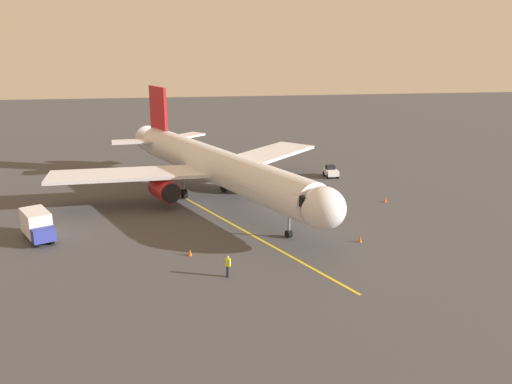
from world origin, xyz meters
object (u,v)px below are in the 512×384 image
Objects in this scene: airplane at (215,166)px; ground_crew_marshaller at (228,266)px; safety_cone_wing_port at (190,252)px; safety_cone_nose_left at (360,239)px; box_truck_near_nose at (38,225)px; ground_crew_wing_walker at (314,196)px; safety_cone_nose_right at (385,200)px; tug_portside at (331,172)px.

ground_crew_marshaller is at bearing 88.28° from airplane.
ground_crew_marshaller is 3.11× the size of safety_cone_wing_port.
safety_cone_nose_left is (-12.38, -5.47, -0.61)m from ground_crew_marshaller.
ground_crew_marshaller is 3.11× the size of safety_cone_nose_left.
safety_cone_wing_port is at bearing 156.81° from box_truck_near_nose.
safety_cone_nose_right is (-8.02, 0.43, -0.61)m from ground_crew_wing_walker.
safety_cone_wing_port is (13.90, 12.54, -0.61)m from ground_crew_wing_walker.
box_truck_near_nose is at bearing -23.19° from safety_cone_wing_port.
ground_crew_marshaller is at bearing 23.81° from safety_cone_nose_left.
ground_crew_marshaller is 5.40m from safety_cone_wing_port.
safety_cone_nose_left is at bearing -156.19° from ground_crew_marshaller.
ground_crew_wing_walker is 0.34× the size of box_truck_near_nose.
ground_crew_marshaller is at bearing 56.95° from ground_crew_wing_walker.
airplane reaches higher than safety_cone_nose_left.
tug_portside is at bearing -150.85° from box_truck_near_nose.
box_truck_near_nose is at bearing 29.15° from tug_portside.
box_truck_near_nose is 35.90m from safety_cone_nose_right.
safety_cone_wing_port is at bearing 51.36° from tug_portside.
tug_portside is 4.29× the size of safety_cone_nose_left.
ground_crew_marshaller reaches higher than safety_cone_nose_left.
box_truck_near_nose reaches higher than tug_portside.
safety_cone_nose_left and safety_cone_wing_port have the same top height.
box_truck_near_nose is (16.13, -10.35, 0.50)m from ground_crew_marshaller.
safety_cone_nose_right is (-6.80, -11.26, 0.00)m from safety_cone_nose_left.
ground_crew_wing_walker is 0.72× the size of tug_portside.
airplane is at bearing 28.05° from tug_portside.
box_truck_near_nose is (16.73, 9.72, -2.62)m from airplane.
safety_cone_nose_left is at bearing 170.28° from box_truck_near_nose.
ground_crew_wing_walker is at bearing -123.05° from ground_crew_marshaller.
airplane is 22.24× the size of ground_crew_marshaller.
airplane reaches higher than ground_crew_wing_walker.
ground_crew_wing_walker is 11.77m from safety_cone_nose_left.
ground_crew_wing_walker is at bearing 65.47° from tug_portside.
safety_cone_nose_right is at bearing -151.09° from safety_cone_wing_port.
airplane is at bearing -149.84° from box_truck_near_nose.
safety_cone_nose_left is at bearing 95.98° from ground_crew_wing_walker.
airplane is at bearing -51.11° from safety_cone_nose_left.
safety_cone_nose_right is at bearing -138.92° from ground_crew_marshaller.
tug_portside is at bearing -119.83° from ground_crew_marshaller.
safety_cone_nose_left and safety_cone_nose_right have the same top height.
safety_cone_nose_right is 1.00× the size of safety_cone_wing_port.
tug_portside is at bearing -76.24° from safety_cone_nose_right.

